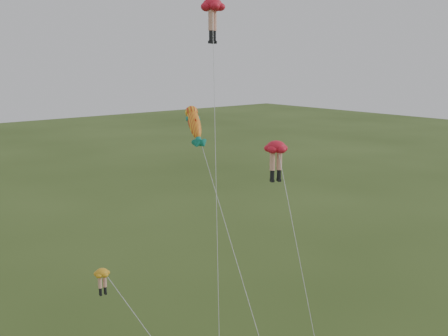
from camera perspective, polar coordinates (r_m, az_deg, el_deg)
legs_kite_red_high at (r=33.61m, az=-1.32°, el=17.37°), size 6.83×8.82×23.33m
legs_kite_red_mid at (r=33.61m, az=6.03°, el=1.83°), size 4.63×9.07×14.16m
legs_kite_yellow at (r=29.30m, az=-13.10°, el=-12.67°), size 3.20×9.47×7.97m
fish_kite at (r=32.87m, az=-3.38°, el=5.04°), size 3.27×12.53×16.71m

